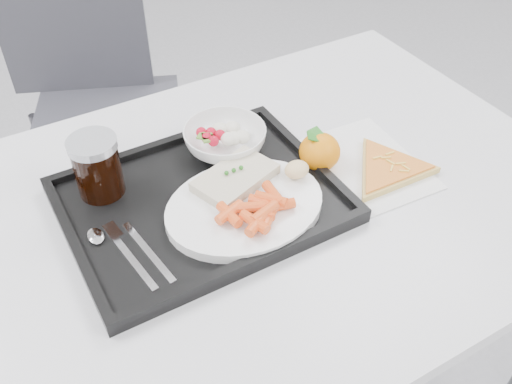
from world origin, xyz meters
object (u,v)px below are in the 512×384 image
Objects in this scene: tray at (201,202)px; pizza_slice at (389,168)px; tangerine at (320,152)px; table at (244,230)px; chair at (93,84)px; salad_bowl at (225,140)px; cola_glass at (97,165)px; dinner_plate at (245,207)px.

tray reaches higher than pizza_slice.
tangerine is (0.23, -0.01, 0.03)m from tray.
table is 0.10m from tray.
chair is at bearing 87.57° from tray.
salad_bowl is at bearing 45.03° from tray.
chair is at bearing 107.91° from pizza_slice.
pizza_slice is at bearing -15.55° from tray.
table is 0.20m from tangerine.
table is at bearing 167.29° from pizza_slice.
salad_bowl reaches higher than tray.
cola_glass is at bearing 142.94° from tray.
pizza_slice is (0.10, -0.08, -0.02)m from tangerine.
pizza_slice is (0.47, -0.20, -0.06)m from cola_glass.
dinner_plate reaches higher than tray.
salad_bowl is at bearing 139.87° from tangerine.
tangerine is (0.13, -0.11, -0.00)m from salad_bowl.
dinner_plate is 1.78× the size of salad_bowl.
dinner_plate is at bearing -106.68° from salad_bowl.
pizza_slice is (0.33, -0.09, 0.00)m from tray.
table is 7.89× the size of salad_bowl.
dinner_plate is at bearing -41.59° from cola_glass.
dinner_plate is at bearing -165.12° from tangerine.
tangerine reaches higher than pizza_slice.
tangerine is 0.13m from pizza_slice.
tray is 2.96× the size of salad_bowl.
chair is at bearing 76.62° from cola_glass.
salad_bowl is at bearing 140.75° from pizza_slice.
salad_bowl is at bearing -1.20° from cola_glass.
cola_glass reaches higher than table.
dinner_plate is at bearing -115.72° from table.
pizza_slice is at bearing -6.04° from dinner_plate.
salad_bowl is 0.30m from pizza_slice.
tangerine is at bearing -40.13° from salad_bowl.
dinner_plate is 2.90× the size of tangerine.
tray is 1.64× the size of pizza_slice.
table is 12.90× the size of tangerine.
pizza_slice is at bearing -12.71° from table.
table is at bearing -104.43° from salad_bowl.
cola_glass reaches higher than tangerine.
table is at bearing -88.01° from chair.
cola_glass is (-0.14, 0.10, 0.06)m from tray.
tangerine is at bearing 6.11° from table.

